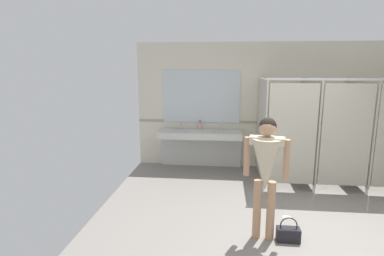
% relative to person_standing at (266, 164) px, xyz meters
% --- Properties ---
extents(ground_plane, '(6.12, 6.59, 0.10)m').
position_rel_person_standing_xyz_m(ground_plane, '(0.49, 0.18, -1.11)').
color(ground_plane, gray).
extents(wall_back, '(6.12, 0.12, 2.84)m').
position_rel_person_standing_xyz_m(wall_back, '(0.49, 3.23, 0.36)').
color(wall_back, beige).
rests_on(wall_back, ground_plane).
extents(wall_back_tile_band, '(6.12, 0.01, 0.06)m').
position_rel_person_standing_xyz_m(wall_back_tile_band, '(0.49, 3.17, -0.01)').
color(wall_back_tile_band, '#9E937F').
rests_on(wall_back_tile_band, wall_back).
extents(vanity_counter, '(1.86, 0.59, 0.99)m').
position_rel_person_standing_xyz_m(vanity_counter, '(-1.09, 2.95, -0.41)').
color(vanity_counter, silver).
rests_on(vanity_counter, ground_plane).
extents(mirror_panel, '(1.76, 0.02, 1.19)m').
position_rel_person_standing_xyz_m(mirror_panel, '(-1.09, 3.16, 0.57)').
color(mirror_panel, silver).
rests_on(mirror_panel, wall_back).
extents(bathroom_stalls, '(2.87, 1.50, 2.11)m').
position_rel_person_standing_xyz_m(bathroom_stalls, '(1.60, 2.19, 0.04)').
color(bathroom_stalls, '#B2AD9E').
rests_on(bathroom_stalls, ground_plane).
extents(person_standing, '(0.57, 0.47, 1.67)m').
position_rel_person_standing_xyz_m(person_standing, '(0.00, 0.00, 0.00)').
color(person_standing, tan).
rests_on(person_standing, ground_plane).
extents(handbag, '(0.31, 0.15, 0.34)m').
position_rel_person_standing_xyz_m(handbag, '(0.33, -0.05, -0.95)').
color(handbag, black).
rests_on(handbag, ground_plane).
extents(soap_dispenser, '(0.07, 0.07, 0.21)m').
position_rel_person_standing_xyz_m(soap_dispenser, '(-1.11, 3.04, -0.09)').
color(soap_dispenser, '#D899B2').
rests_on(soap_dispenser, vanity_counter).
extents(floor_drain_cover, '(0.14, 0.14, 0.01)m').
position_rel_person_standing_xyz_m(floor_drain_cover, '(0.45, 0.64, -1.05)').
color(floor_drain_cover, '#B7BABF').
rests_on(floor_drain_cover, ground_plane).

